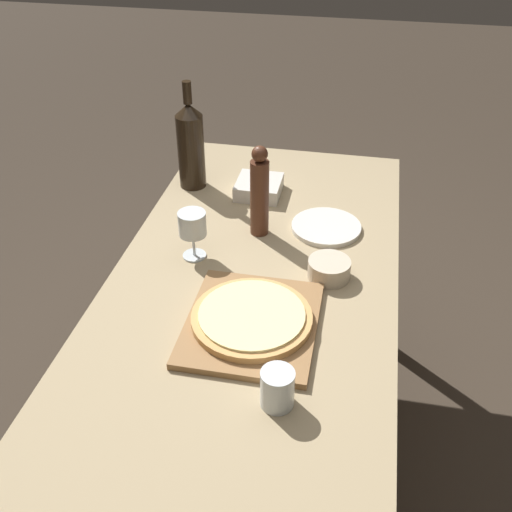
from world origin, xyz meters
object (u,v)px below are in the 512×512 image
object	(u,v)px
pepper_mill	(260,193)
wine_glass	(192,226)
small_bowl	(329,269)
wine_bottle	(191,145)
pizza	(252,317)

from	to	relation	value
pepper_mill	wine_glass	bearing A→B (deg)	-134.83
small_bowl	wine_bottle	bearing A→B (deg)	139.74
pizza	pepper_mill	xyz separation A→B (m)	(-0.06, 0.41, 0.10)
wine_bottle	wine_glass	xyz separation A→B (m)	(0.12, -0.39, -0.05)
pizza	wine_glass	size ratio (longest dim) A/B	2.05
pepper_mill	wine_bottle	bearing A→B (deg)	138.49
pizza	small_bowl	size ratio (longest dim) A/B	2.56
pizza	pepper_mill	world-z (taller)	pepper_mill
pepper_mill	pizza	bearing A→B (deg)	-81.53
pizza	wine_glass	bearing A→B (deg)	130.32
pizza	wine_bottle	xyz separation A→B (m)	(-0.33, 0.65, 0.12)
pizza	wine_bottle	bearing A→B (deg)	117.15
pepper_mill	small_bowl	world-z (taller)	pepper_mill
wine_bottle	small_bowl	bearing A→B (deg)	-40.26
small_bowl	pizza	bearing A→B (deg)	-124.76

